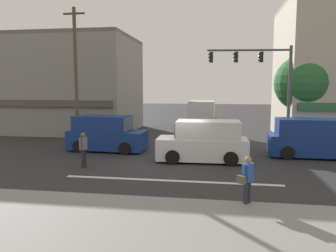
# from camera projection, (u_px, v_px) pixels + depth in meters

# --- Properties ---
(ground_plane) EXTENTS (120.00, 120.00, 0.00)m
(ground_plane) POSITION_uv_depth(u_px,v_px,m) (181.00, 162.00, 16.85)
(ground_plane) COLOR #2B2B2D
(lane_marking_stripe) EXTENTS (9.00, 0.24, 0.01)m
(lane_marking_stripe) POSITION_uv_depth(u_px,v_px,m) (171.00, 181.00, 13.41)
(lane_marking_stripe) COLOR silver
(lane_marking_stripe) RESTS_ON ground
(sidewalk_curb) EXTENTS (40.00, 5.00, 0.16)m
(sidewalk_curb) POSITION_uv_depth(u_px,v_px,m) (143.00, 232.00, 8.50)
(sidewalk_curb) COLOR gray
(sidewalk_curb) RESTS_ON ground
(building_left_block) EXTENTS (13.00, 8.54, 8.11)m
(building_left_block) POSITION_uv_depth(u_px,v_px,m) (60.00, 85.00, 28.89)
(building_left_block) COLOR gray
(building_left_block) RESTS_ON ground
(street_tree) EXTENTS (3.78, 3.78, 5.98)m
(street_tree) POSITION_uv_depth(u_px,v_px,m) (303.00, 83.00, 21.83)
(street_tree) COLOR #4C3823
(street_tree) RESTS_ON ground
(utility_pole_near_left) EXTENTS (1.40, 0.22, 8.81)m
(utility_pole_near_left) POSITION_uv_depth(u_px,v_px,m) (76.00, 76.00, 20.97)
(utility_pole_near_left) COLOR brown
(utility_pole_near_left) RESTS_ON ground
(utility_pole_far_right) EXTENTS (1.40, 0.22, 7.62)m
(utility_pole_far_right) POSITION_uv_depth(u_px,v_px,m) (310.00, 85.00, 22.20)
(utility_pole_far_right) COLOR brown
(utility_pole_far_right) RESTS_ON ground
(traffic_light_mast) EXTENTS (4.87, 0.65, 6.20)m
(traffic_light_mast) POSITION_uv_depth(u_px,v_px,m) (267.00, 79.00, 19.06)
(traffic_light_mast) COLOR #47474C
(traffic_light_mast) RESTS_ON ground
(van_approaching_near) EXTENTS (4.70, 2.25, 2.11)m
(van_approaching_near) POSITION_uv_depth(u_px,v_px,m) (106.00, 134.00, 19.68)
(van_approaching_near) COLOR navy
(van_approaching_near) RESTS_ON ground
(box_truck_crossing_center) EXTENTS (2.32, 5.64, 2.75)m
(box_truck_crossing_center) POSITION_uv_depth(u_px,v_px,m) (202.00, 120.00, 26.03)
(box_truck_crossing_center) COLOR black
(box_truck_crossing_center) RESTS_ON ground
(van_crossing_leftbound) EXTENTS (4.65, 2.13, 2.11)m
(van_crossing_leftbound) POSITION_uv_depth(u_px,v_px,m) (311.00, 139.00, 17.84)
(van_crossing_leftbound) COLOR navy
(van_crossing_leftbound) RESTS_ON ground
(van_parked_curbside) EXTENTS (4.64, 2.13, 2.11)m
(van_parked_curbside) POSITION_uv_depth(u_px,v_px,m) (204.00, 142.00, 16.85)
(van_parked_curbside) COLOR silver
(van_parked_curbside) RESTS_ON ground
(pedestrian_foreground_with_bag) EXTENTS (0.55, 0.61, 1.67)m
(pedestrian_foreground_with_bag) POSITION_uv_depth(u_px,v_px,m) (247.00, 179.00, 10.27)
(pedestrian_foreground_with_bag) COLOR #232838
(pedestrian_foreground_with_bag) RESTS_ON ground
(pedestrian_mid_crossing) EXTENTS (0.29, 0.56, 1.67)m
(pedestrian_mid_crossing) POSITION_uv_depth(u_px,v_px,m) (83.00, 148.00, 15.58)
(pedestrian_mid_crossing) COLOR #232838
(pedestrian_mid_crossing) RESTS_ON ground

